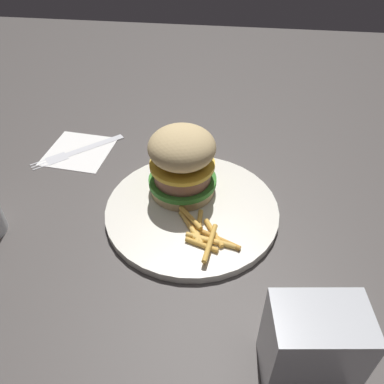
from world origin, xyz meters
TOP-DOWN VIEW (x-y plane):
  - ground_plane at (0.00, 0.00)m, footprint 1.60×1.60m
  - plate at (0.02, 0.02)m, footprint 0.26×0.26m
  - sandwich at (0.04, -0.01)m, footprint 0.10×0.10m
  - fries_pile at (-0.00, 0.08)m, footprint 0.09×0.10m
  - napkin at (0.24, -0.11)m, footprint 0.12×0.12m
  - fork at (0.25, -0.11)m, footprint 0.14×0.13m
  - napkin_dispenser at (-0.12, 0.24)m, footprint 0.10×0.07m

SIDE VIEW (x-z plane):
  - ground_plane at x=0.00m, z-range 0.00..0.00m
  - napkin at x=0.24m, z-range 0.00..0.00m
  - fork at x=0.25m, z-range 0.00..0.01m
  - plate at x=0.02m, z-range 0.00..0.01m
  - fries_pile at x=0.00m, z-range 0.01..0.02m
  - napkin_dispenser at x=-0.12m, z-range 0.00..0.10m
  - sandwich at x=0.04m, z-range 0.01..0.12m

